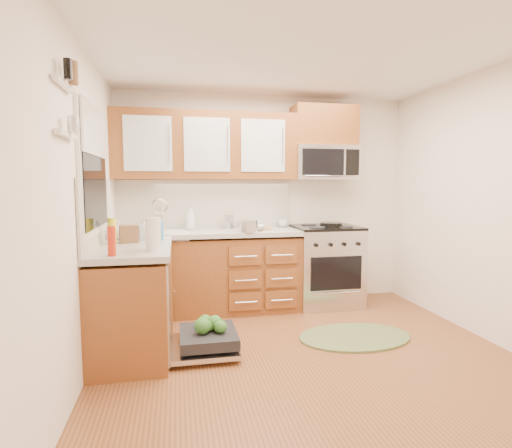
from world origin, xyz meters
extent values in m
plane|color=brown|center=(0.00, 0.00, 0.00)|extent=(3.50, 3.50, 0.00)
plane|color=white|center=(0.00, 0.00, 2.50)|extent=(3.50, 3.50, 0.00)
cube|color=white|center=(0.00, 1.75, 1.25)|extent=(3.50, 0.04, 2.50)
cube|color=white|center=(0.00, -1.75, 1.25)|extent=(3.50, 0.04, 2.50)
cube|color=white|center=(-1.75, 0.00, 1.25)|extent=(0.04, 3.50, 2.50)
cube|color=white|center=(1.75, 0.00, 1.25)|extent=(0.04, 3.50, 2.50)
cube|color=brown|center=(-0.73, 1.45, 0.42)|extent=(2.05, 0.60, 0.85)
cube|color=brown|center=(-1.45, 0.52, 0.42)|extent=(0.60, 1.25, 0.85)
cube|color=#B5B1A5|center=(-0.72, 1.44, 0.90)|extent=(2.07, 0.64, 0.05)
cube|color=#B5B1A5|center=(-1.44, 0.53, 0.90)|extent=(0.64, 1.27, 0.05)
cube|color=#B9B5A6|center=(-0.73, 1.74, 1.21)|extent=(2.05, 0.02, 0.57)
cube|color=#B9B5A6|center=(-1.74, 0.52, 1.21)|extent=(0.02, 1.25, 0.57)
cube|color=brown|center=(0.68, 1.57, 2.13)|extent=(0.76, 0.35, 0.47)
cube|color=white|center=(-1.71, 0.50, 1.88)|extent=(0.02, 0.96, 0.40)
cube|color=white|center=(-1.72, -0.35, 2.05)|extent=(0.04, 0.40, 0.03)
cube|color=white|center=(-1.72, -0.35, 1.75)|extent=(0.04, 0.40, 0.03)
cylinder|color=black|center=(0.71, 1.37, 0.97)|extent=(0.32, 0.32, 0.05)
cylinder|color=silver|center=(-0.31, 1.22, 0.99)|extent=(0.26, 0.26, 0.13)
cube|color=#A67C4C|center=(-0.14, 1.44, 0.93)|extent=(0.28, 0.22, 0.02)
cylinder|color=silver|center=(-0.47, 1.58, 1.01)|extent=(0.12, 0.12, 0.16)
cylinder|color=white|center=(-1.25, 0.20, 1.06)|extent=(0.16, 0.16, 0.26)
cylinder|color=yellow|center=(-1.62, 0.61, 1.04)|extent=(0.08, 0.08, 0.23)
cylinder|color=#B7250F|center=(-1.53, 0.00, 1.03)|extent=(0.07, 0.07, 0.22)
cube|color=brown|center=(-1.49, 0.67, 1.00)|extent=(0.18, 0.14, 0.16)
cube|color=#297BC2|center=(-1.25, 0.73, 1.01)|extent=(0.12, 0.09, 0.18)
imported|color=#999999|center=(-0.22, 1.36, 0.96)|extent=(0.31, 0.31, 0.06)
imported|color=#999999|center=(-0.20, 1.60, 0.97)|extent=(0.34, 0.34, 0.08)
imported|color=#999999|center=(0.20, 1.64, 0.97)|extent=(0.13, 0.13, 0.10)
imported|color=#999999|center=(-0.91, 1.56, 1.07)|extent=(0.13, 0.13, 0.29)
imported|color=#999999|center=(-1.38, 0.89, 1.02)|extent=(0.11, 0.11, 0.20)
imported|color=#999999|center=(-1.62, 0.91, 1.02)|extent=(0.18, 0.18, 0.18)
camera|label=1|loc=(-1.07, -3.03, 1.45)|focal=28.00mm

